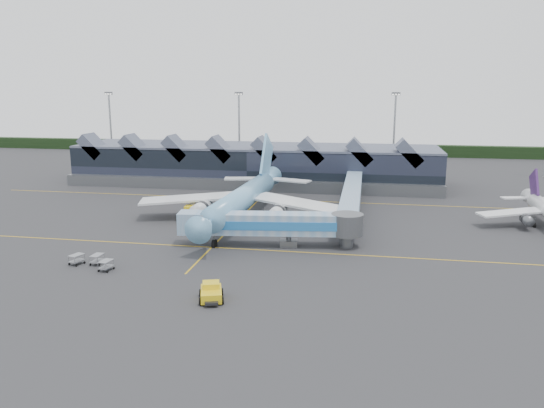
% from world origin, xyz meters
% --- Properties ---
extents(ground, '(260.00, 260.00, 0.00)m').
position_xyz_m(ground, '(0.00, 0.00, 0.00)').
color(ground, '#2C2C2F').
rests_on(ground, ground).
extents(taxi_stripes, '(120.00, 60.00, 0.01)m').
position_xyz_m(taxi_stripes, '(0.00, 10.00, 0.01)').
color(taxi_stripes, gold).
rests_on(taxi_stripes, ground).
extents(tree_line_far, '(260.00, 4.00, 4.00)m').
position_xyz_m(tree_line_far, '(0.00, 110.00, 2.00)').
color(tree_line_far, black).
rests_on(tree_line_far, ground).
extents(terminal, '(90.00, 22.25, 12.52)m').
position_xyz_m(terminal, '(-5.07, 47.35, 4.88)').
color(terminal, black).
rests_on(terminal, ground).
extents(light_masts, '(132.40, 42.56, 22.45)m').
position_xyz_m(light_masts, '(21.00, 62.80, 12.49)').
color(light_masts, '#93969B').
rests_on(light_masts, ground).
extents(main_airliner, '(40.08, 46.12, 14.81)m').
position_xyz_m(main_airliner, '(1.19, 9.26, 4.35)').
color(main_airliner, '#67A7D2').
rests_on(main_airliner, ground).
extents(jet_bridge, '(27.96, 7.37, 5.30)m').
position_xyz_m(jet_bridge, '(10.12, -5.51, 3.42)').
color(jet_bridge, '#769EC5').
rests_on(jet_bridge, ground).
extents(fuel_truck, '(3.69, 9.93, 3.30)m').
position_xyz_m(fuel_truck, '(-8.38, 10.21, 1.85)').
color(fuel_truck, black).
rests_on(fuel_truck, ground).
extents(pushback_tug, '(3.62, 4.71, 1.91)m').
position_xyz_m(pushback_tug, '(5.79, -27.59, 0.86)').
color(pushback_tug, yellow).
rests_on(pushback_tug, ground).
extents(baggage_carts, '(6.91, 4.23, 1.38)m').
position_xyz_m(baggage_carts, '(-13.25, -19.26, 0.77)').
color(baggage_carts, gray).
rests_on(baggage_carts, ground).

